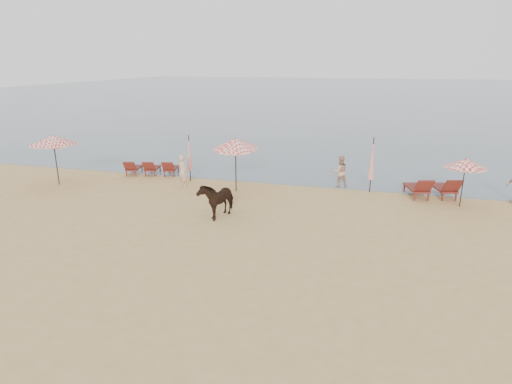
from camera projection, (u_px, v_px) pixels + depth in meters
ground at (209, 280)px, 11.97m from camera, size 120.00×120.00×0.00m
sea at (354, 92)px, 85.74m from camera, size 160.00×140.00×0.06m
lounger_cluster_left at (152, 168)px, 22.90m from camera, size 2.91×2.09×0.58m
lounger_cluster_right at (432, 188)px, 19.01m from camera, size 2.36×2.31×0.69m
umbrella_open_left_a at (53, 140)px, 20.57m from camera, size 2.18×2.18×2.48m
umbrella_open_left_b at (235, 144)px, 19.52m from camera, size 2.04×2.08×2.61m
umbrella_open_right at (466, 163)px, 17.46m from camera, size 1.71×1.71×2.08m
umbrella_closed_left at (189, 153)px, 21.43m from camera, size 0.29×0.29×2.36m
umbrella_closed_right at (372, 159)px, 19.52m from camera, size 0.32×0.32×2.59m
cow at (217, 199)px, 16.72m from camera, size 1.17×1.83×1.43m
beachgoer_left at (183, 171)px, 20.60m from camera, size 0.69×0.63×1.59m
beachgoer_right_a at (340, 172)px, 20.56m from camera, size 0.93×0.84×1.56m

